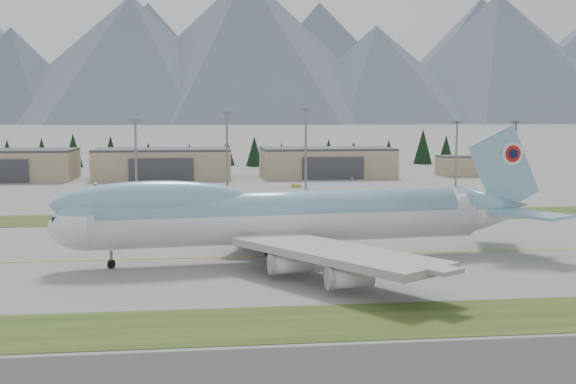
{
  "coord_description": "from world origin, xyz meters",
  "views": [
    {
      "loc": [
        -1.83,
        -113.63,
        22.41
      ],
      "look_at": [
        14.84,
        22.05,
        8.0
      ],
      "focal_mm": 45.0,
      "sensor_mm": 36.0,
      "label": 1
    }
  ],
  "objects": [
    {
      "name": "floodlight_masts",
      "position": [
        15.54,
        108.26,
        15.64
      ],
      "size": [
        201.52,
        9.31,
        24.71
      ],
      "color": "slate",
      "rests_on": "ground"
    },
    {
      "name": "service_vehicle_c",
      "position": [
        51.32,
        137.06,
        0.0
      ],
      "size": [
        2.41,
        4.17,
        1.14
      ],
      "primitive_type": "imported",
      "rotation": [
        0.0,
        0.0,
        0.22
      ],
      "color": "silver",
      "rests_on": "ground"
    },
    {
      "name": "hangar_center",
      "position": [
        -15.0,
        149.9,
        5.39
      ],
      "size": [
        48.0,
        26.6,
        10.8
      ],
      "color": "gray",
      "rests_on": "ground"
    },
    {
      "name": "service_vehicle_b",
      "position": [
        28.3,
        110.92,
        0.0
      ],
      "size": [
        3.41,
        1.28,
        1.12
      ],
      "primitive_type": "imported",
      "rotation": [
        0.0,
        0.0,
        1.6
      ],
      "color": "gold",
      "rests_on": "ground"
    },
    {
      "name": "hangar_right",
      "position": [
        45.0,
        149.9,
        5.39
      ],
      "size": [
        48.0,
        26.6,
        10.8
      ],
      "color": "gray",
      "rests_on": "ground"
    },
    {
      "name": "control_shed",
      "position": [
        95.0,
        148.0,
        3.8
      ],
      "size": [
        14.0,
        12.0,
        7.6
      ],
      "color": "gray",
      "rests_on": "ground"
    },
    {
      "name": "mountain_ridge_rear",
      "position": [
        175.3,
        2900.0,
        266.11
      ],
      "size": [
        4571.89,
        1074.38,
        537.19
      ],
      "color": "#525B6E",
      "rests_on": "ground"
    },
    {
      "name": "mountain_ridge_front",
      "position": [
        -26.03,
        2221.87,
        228.47
      ],
      "size": [
        4294.15,
        1195.33,
        507.37
      ],
      "color": "#525B6E",
      "rests_on": "ground"
    },
    {
      "name": "service_vehicle_a",
      "position": [
        -35.85,
        126.39,
        0.0
      ],
      "size": [
        1.95,
        3.47,
        1.12
      ],
      "primitive_type": "imported",
      "rotation": [
        0.0,
        0.0,
        0.2
      ],
      "color": "white",
      "rests_on": "ground"
    },
    {
      "name": "grass_strip_near",
      "position": [
        0.0,
        -38.0,
        0.0
      ],
      "size": [
        400.0,
        14.0,
        0.08
      ],
      "primitive_type": "cube",
      "color": "#2F4719",
      "rests_on": "ground"
    },
    {
      "name": "conifer_belt",
      "position": [
        0.52,
        212.25,
        6.56
      ],
      "size": [
        272.77,
        15.61,
        16.46
      ],
      "color": "black",
      "rests_on": "ground"
    },
    {
      "name": "hangar_left",
      "position": [
        -70.0,
        149.9,
        5.39
      ],
      "size": [
        48.0,
        26.6,
        10.8
      ],
      "color": "gray",
      "rests_on": "ground"
    },
    {
      "name": "grass_strip_far",
      "position": [
        0.0,
        45.0,
        0.0
      ],
      "size": [
        400.0,
        18.0,
        0.08
      ],
      "primitive_type": "cube",
      "color": "#2F4719",
      "rests_on": "ground"
    },
    {
      "name": "taxiway_line_main",
      "position": [
        0.0,
        0.0,
        0.0
      ],
      "size": [
        400.0,
        0.4,
        0.02
      ],
      "primitive_type": "cube",
      "color": "yellow",
      "rests_on": "ground"
    },
    {
      "name": "boeing_747_freighter",
      "position": [
        11.05,
        -3.31,
        6.95
      ],
      "size": [
        80.19,
        68.74,
        21.08
      ],
      "rotation": [
        0.0,
        0.0,
        0.1
      ],
      "color": "white",
      "rests_on": "ground"
    },
    {
      "name": "ground",
      "position": [
        0.0,
        0.0,
        0.0
      ],
      "size": [
        7000.0,
        7000.0,
        0.0
      ],
      "primitive_type": "plane",
      "color": "slate",
      "rests_on": "ground"
    }
  ]
}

